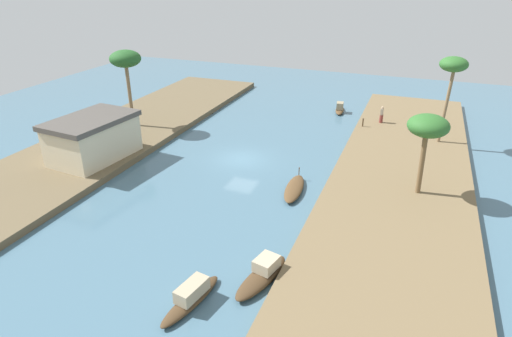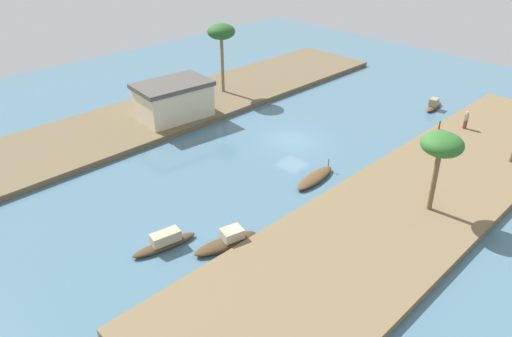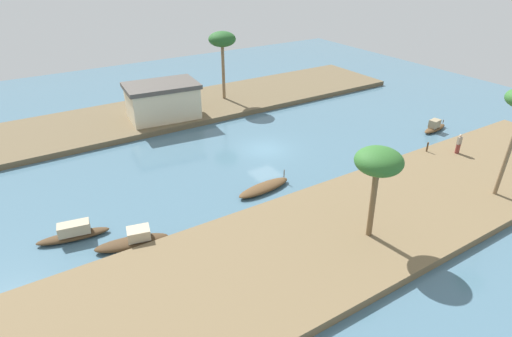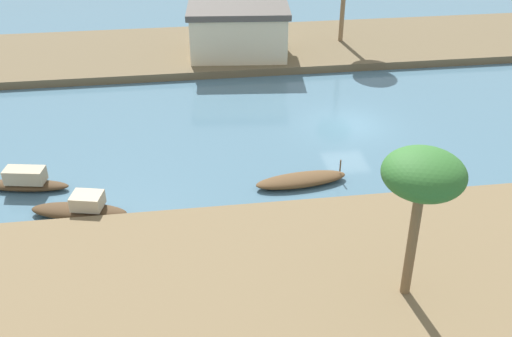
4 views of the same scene
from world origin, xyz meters
TOP-DOWN VIEW (x-y plane):
  - river_water at (0.00, 0.00)m, footprint 73.73×73.73m
  - riverbank_left at (0.00, -13.15)m, footprint 47.43×10.24m
  - riverbank_right at (0.00, 13.15)m, footprint 47.43×10.24m
  - sampan_open_hull at (-4.03, -5.93)m, footprint 4.62×1.72m
  - sampan_midstream at (16.38, -5.31)m, footprint 3.48×1.37m
  - sampan_upstream_small at (-14.28, -7.20)m, footprint 4.52×2.19m
  - sampan_downstream_large at (-17.19, -4.53)m, footprint 4.38×1.70m
  - person_on_near_bank at (12.72, -10.25)m, footprint 0.41×0.39m
  - mooring_post at (10.81, -8.68)m, footprint 0.14×0.14m
  - palm_tree_left_near at (-1.97, -14.39)m, footprint 2.75×2.75m
  - palm_tree_right_tall at (2.96, 13.09)m, footprint 2.97×2.97m
  - riverside_building at (-5.12, 11.09)m, footprint 7.49×5.32m

SIDE VIEW (x-z plane):
  - river_water at x=0.00m, z-range 0.00..0.00m
  - sampan_open_hull at x=-4.03m, z-range -0.29..0.78m
  - riverbank_left at x=0.00m, z-range 0.00..0.54m
  - riverbank_right at x=0.00m, z-range 0.00..0.54m
  - sampan_midstream at x=16.38m, z-range -0.20..0.99m
  - sampan_upstream_small at x=-14.28m, z-range -0.19..0.99m
  - sampan_downstream_large at x=-17.19m, z-range -0.13..0.99m
  - mooring_post at x=10.81m, z-range 0.54..1.39m
  - person_on_near_bank at x=12.72m, z-range 0.41..2.11m
  - riverside_building at x=-5.12m, z-range 0.56..4.07m
  - palm_tree_left_near at x=-1.97m, z-range 2.52..8.27m
  - palm_tree_right_tall at x=2.96m, z-range 3.28..10.74m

